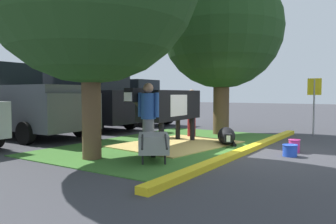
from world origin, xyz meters
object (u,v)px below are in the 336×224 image
(bucket_pink, at_px, (294,146))
(sedan_blue, at_px, (130,103))
(person_handler, at_px, (148,117))
(calf_lying, at_px, (227,136))
(cow_holstein, at_px, (168,106))
(bucket_blue, at_px, (290,150))
(person_visitor_far, at_px, (149,112))
(parking_sign, at_px, (314,95))
(wheelbarrow, at_px, (153,143))
(pickup_truck_maroon, at_px, (18,103))
(shade_tree_right, at_px, (222,29))
(suv_black, at_px, (85,97))
(person_visitor_near, at_px, (192,112))

(bucket_pink, bearing_deg, sedan_blue, 66.49)
(person_handler, height_order, sedan_blue, sedan_blue)
(calf_lying, distance_m, person_handler, 2.72)
(cow_holstein, height_order, person_handler, person_handler)
(bucket_blue, xyz_separation_m, sedan_blue, (4.06, 8.04, 0.84))
(cow_holstein, height_order, person_visitor_far, cow_holstein)
(parking_sign, bearing_deg, wheelbarrow, 163.80)
(wheelbarrow, distance_m, pickup_truck_maroon, 6.29)
(person_handler, bearing_deg, shade_tree_right, 3.60)
(person_visitor_far, distance_m, suv_black, 3.67)
(shade_tree_right, height_order, suv_black, shade_tree_right)
(parking_sign, relative_size, sedan_blue, 0.43)
(suv_black, bearing_deg, bucket_blue, -99.95)
(bucket_blue, relative_size, pickup_truck_maroon, 0.06)
(shade_tree_right, distance_m, cow_holstein, 3.96)
(suv_black, bearing_deg, shade_tree_right, -74.42)
(shade_tree_right, distance_m, sedan_blue, 5.82)
(person_visitor_near, distance_m, bucket_pink, 3.61)
(suv_black, bearing_deg, wheelbarrow, -121.34)
(bucket_blue, bearing_deg, shade_tree_right, 46.16)
(calf_lying, height_order, pickup_truck_maroon, pickup_truck_maroon)
(suv_black, bearing_deg, sedan_blue, -2.39)
(shade_tree_right, distance_m, person_visitor_far, 3.80)
(cow_holstein, distance_m, bucket_blue, 3.31)
(person_visitor_near, distance_m, bucket_blue, 3.85)
(shade_tree_right, relative_size, wheelbarrow, 3.93)
(cow_holstein, bearing_deg, bucket_blue, -86.99)
(person_handler, bearing_deg, person_visitor_near, 12.60)
(bucket_pink, bearing_deg, suv_black, 83.99)
(calf_lying, bearing_deg, shade_tree_right, 28.16)
(person_handler, relative_size, person_visitor_near, 1.07)
(cow_holstein, relative_size, bucket_pink, 10.00)
(pickup_truck_maroon, bearing_deg, suv_black, -4.73)
(cow_holstein, distance_m, sedan_blue, 6.45)
(calf_lying, height_order, wheelbarrow, wheelbarrow)
(bucket_blue, height_order, bucket_pink, bucket_pink)
(person_visitor_far, relative_size, parking_sign, 0.79)
(calf_lying, relative_size, bucket_blue, 3.83)
(parking_sign, bearing_deg, cow_holstein, 147.72)
(wheelbarrow, height_order, parking_sign, parking_sign)
(shade_tree_right, xyz_separation_m, person_visitor_far, (-2.03, 1.57, -2.81))
(person_visitor_near, height_order, pickup_truck_maroon, pickup_truck_maroon)
(parking_sign, height_order, suv_black, suv_black)
(shade_tree_right, bearing_deg, person_visitor_near, 160.61)
(person_visitor_near, relative_size, sedan_blue, 0.35)
(cow_holstein, relative_size, person_visitor_near, 2.04)
(shade_tree_right, xyz_separation_m, suv_black, (-1.44, 5.16, -2.35))
(wheelbarrow, relative_size, sedan_blue, 0.33)
(person_handler, relative_size, person_visitor_far, 1.08)
(sedan_blue, bearing_deg, calf_lying, -117.79)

